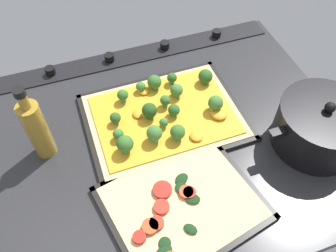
{
  "coord_description": "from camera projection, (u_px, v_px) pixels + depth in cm",
  "views": [
    {
      "loc": [
        18.36,
        47.61,
        69.55
      ],
      "look_at": [
        1.3,
        -1.1,
        3.48
      ],
      "focal_mm": 37.14,
      "sensor_mm": 36.0,
      "label": 1
    }
  ],
  "objects": [
    {
      "name": "broccoli_pizza",
      "position": [
        164.0,
        113.0,
        0.88
      ],
      "size": [
        37.52,
        27.55,
        6.18
      ],
      "color": "#D3B77F",
      "rests_on": "baking_tray_front"
    },
    {
      "name": "veggie_pizza_back",
      "position": [
        180.0,
        204.0,
        0.74
      ],
      "size": [
        33.54,
        29.99,
        1.9
      ],
      "color": "#DEBF84",
      "rests_on": "baking_tray_back"
    },
    {
      "name": "ground_plane",
      "position": [
        174.0,
        140.0,
        0.87
      ],
      "size": [
        86.19,
        71.79,
        3.0
      ],
      "primitive_type": "cube",
      "color": "#28282B"
    },
    {
      "name": "oil_bottle",
      "position": [
        37.0,
        129.0,
        0.77
      ],
      "size": [
        4.91,
        4.91,
        20.91
      ],
      "color": "olive",
      "rests_on": "ground_plane"
    },
    {
      "name": "stove_control_panel",
      "position": [
        138.0,
        54.0,
        1.05
      ],
      "size": [
        82.74,
        7.0,
        2.6
      ],
      "color": "black",
      "rests_on": "ground_plane"
    },
    {
      "name": "cooking_pot",
      "position": [
        319.0,
        127.0,
        0.81
      ],
      "size": [
        27.62,
        20.82,
        13.68
      ],
      "color": "black",
      "rests_on": "ground_plane"
    },
    {
      "name": "baking_tray_back",
      "position": [
        182.0,
        204.0,
        0.75
      ],
      "size": [
        36.39,
        32.84,
        1.3
      ],
      "color": "black",
      "rests_on": "ground_plane"
    },
    {
      "name": "baking_tray_front",
      "position": [
        164.0,
        118.0,
        0.89
      ],
      "size": [
        39.95,
        29.98,
        1.3
      ],
      "color": "black",
      "rests_on": "ground_plane"
    }
  ]
}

